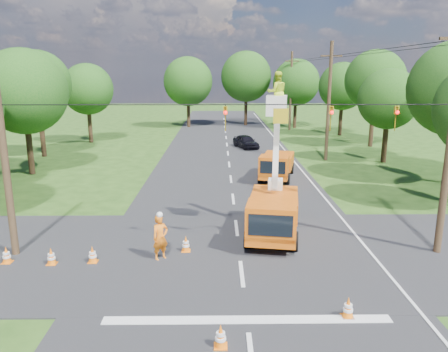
{
  "coord_description": "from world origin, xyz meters",
  "views": [
    {
      "loc": [
        -0.87,
        -15.34,
        7.6
      ],
      "look_at": [
        -0.61,
        5.34,
        2.6
      ],
      "focal_mm": 35.0,
      "sensor_mm": 36.0,
      "label": 1
    }
  ],
  "objects_px": {
    "bucket_truck": "(274,202)",
    "distant_car": "(246,142)",
    "tree_far_a": "(188,81)",
    "tree_left_d": "(24,92)",
    "tree_right_d": "(375,80)",
    "tree_far_c": "(296,83)",
    "traffic_cone_6": "(6,255)",
    "pole_right_far": "(291,91)",
    "second_truck": "(277,165)",
    "pole_left": "(4,150)",
    "ground_worker": "(160,237)",
    "pole_right_mid": "(329,101)",
    "tree_right_e": "(343,86)",
    "traffic_cone_7": "(281,168)",
    "traffic_cone_1": "(348,308)",
    "traffic_cone_2": "(265,212)",
    "tree_left_e": "(37,84)",
    "traffic_cone_4": "(92,255)",
    "traffic_cone_5": "(51,256)",
    "traffic_cone_3": "(274,191)",
    "tree_right_c": "(389,99)",
    "traffic_cone_8": "(186,244)",
    "tree_far_b": "(246,77)",
    "tree_left_f": "(87,89)",
    "traffic_cone_0": "(221,336)"
  },
  "relations": [
    {
      "from": "distant_car",
      "to": "pole_right_mid",
      "type": "relative_size",
      "value": 0.39
    },
    {
      "from": "tree_left_e",
      "to": "tree_left_d",
      "type": "bearing_deg",
      "value": -75.58
    },
    {
      "from": "traffic_cone_8",
      "to": "pole_right_far",
      "type": "bearing_deg",
      "value": 74.83
    },
    {
      "from": "tree_right_e",
      "to": "pole_right_mid",
      "type": "bearing_deg",
      "value": -109.46
    },
    {
      "from": "traffic_cone_6",
      "to": "traffic_cone_7",
      "type": "distance_m",
      "value": 20.83
    },
    {
      "from": "traffic_cone_4",
      "to": "traffic_cone_6",
      "type": "distance_m",
      "value": 3.46
    },
    {
      "from": "traffic_cone_8",
      "to": "tree_far_a",
      "type": "height_order",
      "value": "tree_far_a"
    },
    {
      "from": "tree_left_d",
      "to": "tree_right_d",
      "type": "xyz_separation_m",
      "value": [
        29.8,
        12.0,
        0.55
      ]
    },
    {
      "from": "traffic_cone_2",
      "to": "traffic_cone_5",
      "type": "distance_m",
      "value": 10.67
    },
    {
      "from": "traffic_cone_4",
      "to": "tree_far_c",
      "type": "height_order",
      "value": "tree_far_c"
    },
    {
      "from": "traffic_cone_7",
      "to": "pole_left",
      "type": "height_order",
      "value": "pole_left"
    },
    {
      "from": "traffic_cone_6",
      "to": "tree_left_f",
      "type": "height_order",
      "value": "tree_left_f"
    },
    {
      "from": "tree_far_c",
      "to": "traffic_cone_1",
      "type": "bearing_deg",
      "value": -97.65
    },
    {
      "from": "traffic_cone_8",
      "to": "distant_car",
      "type": "bearing_deg",
      "value": 80.87
    },
    {
      "from": "traffic_cone_1",
      "to": "pole_right_far",
      "type": "xyz_separation_m",
      "value": [
        5.32,
        45.06,
        4.75
      ]
    },
    {
      "from": "traffic_cone_5",
      "to": "traffic_cone_7",
      "type": "bearing_deg",
      "value": 54.54
    },
    {
      "from": "bucket_truck",
      "to": "traffic_cone_8",
      "type": "bearing_deg",
      "value": -145.26
    },
    {
      "from": "tree_left_d",
      "to": "tree_far_c",
      "type": "xyz_separation_m",
      "value": [
        24.5,
        27.0,
        -0.06
      ]
    },
    {
      "from": "traffic_cone_8",
      "to": "tree_right_e",
      "type": "height_order",
      "value": "tree_right_e"
    },
    {
      "from": "distant_car",
      "to": "tree_far_c",
      "type": "relative_size",
      "value": 0.42
    },
    {
      "from": "second_truck",
      "to": "tree_left_d",
      "type": "xyz_separation_m",
      "value": [
        -18.29,
        1.85,
        5.09
      ]
    },
    {
      "from": "traffic_cone_1",
      "to": "tree_right_d",
      "type": "xyz_separation_m",
      "value": [
        11.62,
        32.06,
        6.32
      ]
    },
    {
      "from": "ground_worker",
      "to": "tree_far_a",
      "type": "height_order",
      "value": "tree_far_a"
    },
    {
      "from": "pole_right_far",
      "to": "tree_far_b",
      "type": "relative_size",
      "value": 0.97
    },
    {
      "from": "distant_car",
      "to": "traffic_cone_3",
      "type": "bearing_deg",
      "value": -108.48
    },
    {
      "from": "traffic_cone_3",
      "to": "tree_left_d",
      "type": "bearing_deg",
      "value": 160.07
    },
    {
      "from": "tree_far_c",
      "to": "traffic_cone_6",
      "type": "bearing_deg",
      "value": -113.84
    },
    {
      "from": "pole_left",
      "to": "tree_far_c",
      "type": "height_order",
      "value": "tree_far_c"
    },
    {
      "from": "traffic_cone_6",
      "to": "pole_right_far",
      "type": "bearing_deg",
      "value": 66.29
    },
    {
      "from": "second_truck",
      "to": "traffic_cone_4",
      "type": "relative_size",
      "value": 7.89
    },
    {
      "from": "second_truck",
      "to": "traffic_cone_7",
      "type": "relative_size",
      "value": 7.89
    },
    {
      "from": "second_truck",
      "to": "traffic_cone_7",
      "type": "distance_m",
      "value": 2.15
    },
    {
      "from": "bucket_truck",
      "to": "distant_car",
      "type": "relative_size",
      "value": 1.96
    },
    {
      "from": "tree_left_d",
      "to": "tree_right_e",
      "type": "relative_size",
      "value": 1.07
    },
    {
      "from": "traffic_cone_2",
      "to": "tree_far_a",
      "type": "relative_size",
      "value": 0.07
    },
    {
      "from": "pole_left",
      "to": "traffic_cone_3",
      "type": "bearing_deg",
      "value": 35.59
    },
    {
      "from": "ground_worker",
      "to": "pole_right_far",
      "type": "relative_size",
      "value": 0.19
    },
    {
      "from": "distant_car",
      "to": "pole_right_mid",
      "type": "bearing_deg",
      "value": -63.66
    },
    {
      "from": "pole_right_far",
      "to": "tree_left_e",
      "type": "xyz_separation_m",
      "value": [
        -25.3,
        -18.0,
        1.38
      ]
    },
    {
      "from": "pole_left",
      "to": "tree_right_c",
      "type": "bearing_deg",
      "value": 39.93
    },
    {
      "from": "traffic_cone_3",
      "to": "traffic_cone_5",
      "type": "bearing_deg",
      "value": -136.39
    },
    {
      "from": "second_truck",
      "to": "traffic_cone_6",
      "type": "height_order",
      "value": "second_truck"
    },
    {
      "from": "traffic_cone_0",
      "to": "traffic_cone_5",
      "type": "xyz_separation_m",
      "value": [
        -6.76,
        5.48,
        0.0
      ]
    },
    {
      "from": "second_truck",
      "to": "pole_right_far",
      "type": "bearing_deg",
      "value": 92.93
    },
    {
      "from": "traffic_cone_5",
      "to": "tree_right_e",
      "type": "xyz_separation_m",
      "value": [
        21.39,
        36.04,
        5.45
      ]
    },
    {
      "from": "traffic_cone_5",
      "to": "pole_right_far",
      "type": "height_order",
      "value": "pole_right_far"
    },
    {
      "from": "traffic_cone_2",
      "to": "tree_left_e",
      "type": "bearing_deg",
      "value": 136.28
    },
    {
      "from": "tree_far_a",
      "to": "distant_car",
      "type": "bearing_deg",
      "value": -67.77
    },
    {
      "from": "traffic_cone_5",
      "to": "tree_right_d",
      "type": "distance_m",
      "value": 36.44
    },
    {
      "from": "pole_right_mid",
      "to": "tree_right_e",
      "type": "height_order",
      "value": "pole_right_mid"
    }
  ]
}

